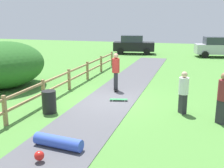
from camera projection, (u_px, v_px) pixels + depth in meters
ground_plane at (109, 101)px, 12.46m from camera, size 60.00×60.00×0.00m
asphalt_path at (109, 100)px, 12.45m from camera, size 2.40×28.00×0.02m
wooden_fence at (57, 83)px, 13.03m from camera, size 0.12×18.12×1.10m
bush_large at (4, 65)px, 14.68m from camera, size 4.00×4.80×2.47m
trash_bin at (49, 102)px, 10.80m from camera, size 0.56×0.56×0.90m
skater_riding at (116, 70)px, 13.89m from camera, size 0.48×0.82×1.93m
skater_fallen at (57, 143)px, 7.82m from camera, size 1.54×1.26×0.36m
skateboard_loose at (119, 99)px, 12.34m from camera, size 0.82×0.39×0.08m
bystander_maroon at (223, 96)px, 9.54m from camera, size 0.53×0.53×1.87m
bystander_white at (183, 91)px, 10.61m from camera, size 0.53×0.53×1.69m
parked_car_silver at (217, 47)px, 26.07m from camera, size 4.45×2.62×1.92m
parked_car_black at (133, 45)px, 28.39m from camera, size 4.42×2.53×1.92m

